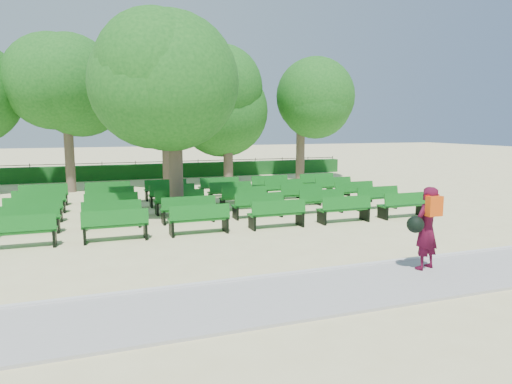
% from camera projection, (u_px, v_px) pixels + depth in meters
% --- Properties ---
extents(ground, '(120.00, 120.00, 0.00)m').
position_uv_depth(ground, '(205.00, 222.00, 15.65)').
color(ground, beige).
extents(paving, '(30.00, 2.20, 0.06)m').
position_uv_depth(paving, '(294.00, 296.00, 8.76)').
color(paving, '#A4A39F').
rests_on(paving, ground).
extents(curb, '(30.00, 0.12, 0.10)m').
position_uv_depth(curb, '(272.00, 276.00, 9.82)').
color(curb, silver).
rests_on(curb, ground).
extents(hedge, '(26.00, 0.70, 0.90)m').
position_uv_depth(hedge, '(153.00, 171.00, 28.63)').
color(hedge, '#134D18').
rests_on(hedge, ground).
extents(fence, '(26.00, 0.10, 1.02)m').
position_uv_depth(fence, '(152.00, 178.00, 29.07)').
color(fence, black).
rests_on(fence, ground).
extents(tree_line, '(21.80, 6.80, 7.04)m').
position_uv_depth(tree_line, '(162.00, 186.00, 24.97)').
color(tree_line, '#1E611B').
rests_on(tree_line, ground).
extents(bench_array, '(1.86, 0.67, 1.16)m').
position_uv_depth(bench_array, '(212.00, 209.00, 17.58)').
color(bench_array, '#105F17').
rests_on(bench_array, ground).
extents(tree_among, '(4.77, 4.77, 6.54)m').
position_uv_depth(tree_among, '(174.00, 94.00, 15.86)').
color(tree_among, brown).
rests_on(tree_among, ground).
extents(person, '(0.93, 0.64, 1.88)m').
position_uv_depth(person, '(426.00, 227.00, 10.17)').
color(person, '#45091F').
rests_on(person, ground).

